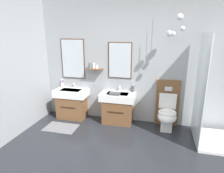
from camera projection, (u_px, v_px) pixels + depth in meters
name	position (u px, v px, depth m)	size (l,w,h in m)	color
wall_back	(140.00, 63.00, 4.15)	(4.65, 0.65, 2.63)	#999EA3
bath_mat	(61.00, 128.00, 4.10)	(0.68, 0.44, 0.01)	slate
vanity_sink_left	(72.00, 103.00, 4.54)	(0.75, 0.45, 0.68)	brown
tap_on_left_sink	(74.00, 85.00, 4.58)	(0.03, 0.13, 0.11)	silver
vanity_sink_right	(118.00, 107.00, 4.28)	(0.75, 0.45, 0.68)	brown
tap_on_right_sink	(119.00, 88.00, 4.32)	(0.03, 0.13, 0.11)	silver
toilet	(167.00, 111.00, 4.01)	(0.48, 0.62, 1.00)	brown
toothbrush_cup	(62.00, 85.00, 4.64)	(0.07, 0.07, 0.20)	silver
soap_dispenser	(133.00, 89.00, 4.24)	(0.06, 0.06, 0.18)	#4C4C51
folded_hand_towel	(115.00, 94.00, 4.08)	(0.22, 0.16, 0.04)	#47474C
shower_tray	(213.00, 121.00, 3.48)	(0.94, 0.88, 1.95)	white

